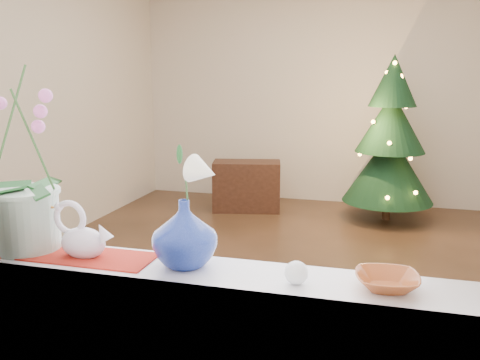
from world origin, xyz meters
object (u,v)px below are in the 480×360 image
object	(u,v)px
xmas_tree	(390,139)
side_table	(247,186)
orchid_pot	(20,149)
blue_vase	(184,228)
swan	(82,231)
paperweight	(296,273)
amber_dish	(387,282)

from	to	relation	value
xmas_tree	side_table	xyz separation A→B (m)	(-1.56, -0.04, -0.59)
orchid_pot	blue_vase	bearing A→B (deg)	-0.06
blue_vase	side_table	size ratio (longest dim) A/B	0.35
swan	side_table	distance (m)	4.27
orchid_pot	paperweight	xyz separation A→B (m)	(1.02, -0.06, -0.34)
paperweight	amber_dish	xyz separation A→B (m)	(0.28, 0.04, -0.02)
orchid_pot	swan	bearing A→B (deg)	-4.65
swan	blue_vase	bearing A→B (deg)	3.22
paperweight	amber_dish	distance (m)	0.28
orchid_pot	side_table	world-z (taller)	orchid_pot
paperweight	amber_dish	size ratio (longest dim) A/B	0.45
amber_dish	side_table	size ratio (longest dim) A/B	0.22
paperweight	side_table	distance (m)	4.46
orchid_pot	swan	world-z (taller)	orchid_pot
paperweight	side_table	bearing A→B (deg)	106.92
blue_vase	xmas_tree	distance (m)	4.25
swan	blue_vase	distance (m)	0.38
paperweight	amber_dish	world-z (taller)	paperweight
swan	xmas_tree	bearing A→B (deg)	76.30
xmas_tree	side_table	size ratio (longest dim) A/B	2.31
orchid_pot	amber_dish	xyz separation A→B (m)	(1.30, -0.02, -0.36)
blue_vase	amber_dish	xyz separation A→B (m)	(0.67, -0.02, -0.11)
blue_vase	amber_dish	distance (m)	0.68
amber_dish	side_table	world-z (taller)	amber_dish
side_table	amber_dish	bearing A→B (deg)	-82.10
orchid_pot	blue_vase	distance (m)	0.67
blue_vase	xmas_tree	bearing A→B (deg)	80.92
swan	paperweight	xyz separation A→B (m)	(0.78, -0.04, -0.06)
amber_dish	xmas_tree	distance (m)	4.21
blue_vase	xmas_tree	world-z (taller)	xmas_tree
blue_vase	xmas_tree	xyz separation A→B (m)	(0.67, 4.19, -0.18)
swan	blue_vase	size ratio (longest dim) A/B	0.86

